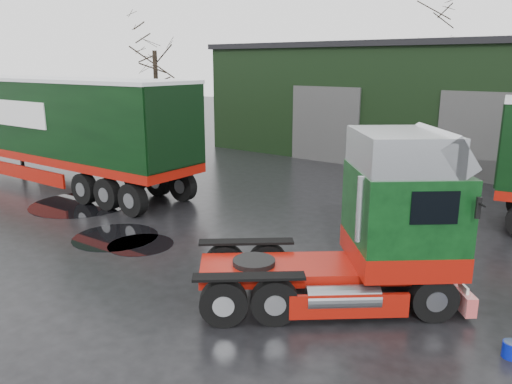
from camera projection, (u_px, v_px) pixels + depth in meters
ground at (256, 270)px, 12.93m from camera, size 100.00×100.00×0.00m
hero_tractor at (323, 219)px, 10.82m from camera, size 6.48×6.03×3.87m
trailer_left at (54, 132)px, 21.48m from camera, size 15.07×3.46×4.66m
wash_bucket at (511, 350)px, 9.07m from camera, size 0.34×0.34×0.30m
tree_left at (156, 79)px, 31.07m from camera, size 4.40×4.40×8.50m
tree_back_a at (430, 69)px, 38.36m from camera, size 4.40×4.40×9.50m
puddle_0 at (115, 237)px, 15.38m from camera, size 2.60×2.60×0.01m
puddle_1 at (395, 231)px, 15.90m from camera, size 2.70×2.70×0.01m
puddle_2 at (81, 204)px, 18.97m from camera, size 3.79×3.79×0.01m
puddle_4 at (141, 245)px, 14.73m from camera, size 1.93×1.93×0.01m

